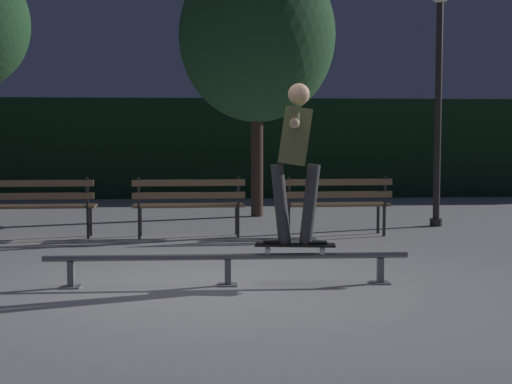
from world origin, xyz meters
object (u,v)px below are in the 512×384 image
object	(u,v)px
park_bench_right_center	(336,200)
skateboard	(295,245)
park_bench_left_center	(189,201)
lamp_post_right	(439,73)
park_bench_leftmost	(38,201)
skateboarder	(296,149)
grind_rail	(228,261)
tree_behind_benches	(257,36)

from	to	relation	value
park_bench_right_center	skateboard	bearing A→B (deg)	-106.55
park_bench_left_center	lamp_post_right	distance (m)	4.58
park_bench_left_center	lamp_post_right	world-z (taller)	lamp_post_right
park_bench_right_center	lamp_post_right	size ratio (longest dim) A/B	0.41
park_bench_leftmost	park_bench_right_center	world-z (taller)	same
skateboarder	grind_rail	bearing A→B (deg)	179.97
skateboard	lamp_post_right	distance (m)	5.75
park_bench_leftmost	park_bench_right_center	size ratio (longest dim) A/B	1.00
park_bench_left_center	grind_rail	bearing A→B (deg)	-82.23
skateboard	park_bench_right_center	world-z (taller)	park_bench_right_center
skateboarder	park_bench_right_center	bearing A→B (deg)	73.50
park_bench_leftmost	park_bench_left_center	distance (m)	2.14
park_bench_leftmost	park_bench_left_center	size ratio (longest dim) A/B	1.00
skateboard	park_bench_right_center	size ratio (longest dim) A/B	0.50
grind_rail	lamp_post_right	xyz separation A→B (m)	(3.53, 4.52, 2.24)
park_bench_left_center	park_bench_right_center	xyz separation A→B (m)	(2.14, 0.00, 0.00)
skateboarder	park_bench_left_center	bearing A→B (deg)	108.26
skateboard	park_bench_leftmost	size ratio (longest dim) A/B	0.50
grind_rail	park_bench_leftmost	size ratio (longest dim) A/B	2.19
skateboard	grind_rail	bearing A→B (deg)	180.00
park_bench_left_center	park_bench_right_center	size ratio (longest dim) A/B	1.00
grind_rail	skateboarder	xyz separation A→B (m)	(0.66, -0.00, 1.08)
grind_rail	park_bench_right_center	size ratio (longest dim) A/B	2.19
lamp_post_right	grind_rail	bearing A→B (deg)	-127.99
skateboard	park_bench_left_center	xyz separation A→B (m)	(-1.12, 3.41, 0.15)
grind_rail	skateboarder	bearing A→B (deg)	-0.03
park_bench_leftmost	lamp_post_right	bearing A→B (deg)	10.25
skateboard	park_bench_leftmost	bearing A→B (deg)	133.69
grind_rail	lamp_post_right	size ratio (longest dim) A/B	0.91
skateboarder	park_bench_right_center	xyz separation A→B (m)	(1.01, 3.41, -0.78)
skateboard	skateboarder	xyz separation A→B (m)	(0.00, -0.00, 0.94)
tree_behind_benches	grind_rail	bearing A→B (deg)	-96.54
grind_rail	park_bench_left_center	bearing A→B (deg)	97.77
tree_behind_benches	lamp_post_right	world-z (taller)	tree_behind_benches
tree_behind_benches	park_bench_right_center	bearing A→B (deg)	-70.98
skateboarder	park_bench_leftmost	world-z (taller)	skateboarder
park_bench_left_center	lamp_post_right	xyz separation A→B (m)	(3.99, 1.11, 1.94)
grind_rail	park_bench_left_center	xyz separation A→B (m)	(-0.47, 3.41, 0.30)
skateboard	tree_behind_benches	xyz separation A→B (m)	(0.05, 6.19, 2.89)
park_bench_leftmost	grind_rail	bearing A→B (deg)	-52.67
park_bench_right_center	park_bench_leftmost	bearing A→B (deg)	180.00
park_bench_leftmost	tree_behind_benches	xyz separation A→B (m)	(3.31, 2.78, 2.73)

